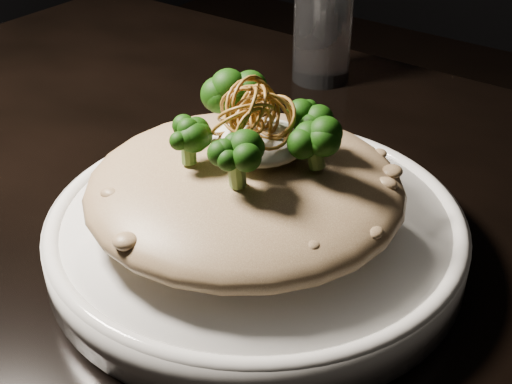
% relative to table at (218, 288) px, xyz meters
% --- Properties ---
extents(table, '(1.10, 0.80, 0.75)m').
position_rel_table_xyz_m(table, '(0.00, 0.00, 0.00)').
color(table, black).
rests_on(table, ground).
extents(plate, '(0.32, 0.32, 0.03)m').
position_rel_table_xyz_m(plate, '(0.06, -0.02, 0.10)').
color(plate, white).
rests_on(plate, table).
extents(risotto, '(0.24, 0.24, 0.05)m').
position_rel_table_xyz_m(risotto, '(0.05, -0.03, 0.14)').
color(risotto, brown).
rests_on(risotto, plate).
extents(broccoli, '(0.15, 0.15, 0.05)m').
position_rel_table_xyz_m(broccoli, '(0.06, -0.02, 0.20)').
color(broccoli, black).
rests_on(broccoli, risotto).
extents(cheese, '(0.07, 0.07, 0.02)m').
position_rel_table_xyz_m(cheese, '(0.06, -0.02, 0.18)').
color(cheese, silver).
rests_on(cheese, risotto).
extents(shallots, '(0.07, 0.07, 0.04)m').
position_rel_table_xyz_m(shallots, '(0.06, -0.02, 0.21)').
color(shallots, brown).
rests_on(shallots, cheese).
extents(drinking_glass, '(0.08, 0.08, 0.12)m').
position_rel_table_xyz_m(drinking_glass, '(-0.08, 0.30, 0.14)').
color(drinking_glass, silver).
rests_on(drinking_glass, table).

